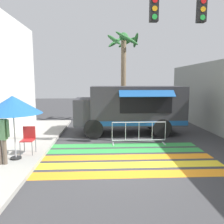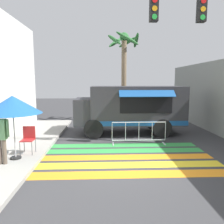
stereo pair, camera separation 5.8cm
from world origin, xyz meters
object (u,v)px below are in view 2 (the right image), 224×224
(traffic_signal_pole, at_px, (203,34))
(barricade_front, at_px, (139,133))
(folding_chair, at_px, (28,137))
(patio_umbrella, at_px, (13,105))
(vendor_person, at_px, (1,134))
(palm_tree, at_px, (124,61))
(food_truck, at_px, (128,106))

(traffic_signal_pole, xyz_separation_m, barricade_front, (-2.38, 0.59, -4.12))
(folding_chair, bearing_deg, patio_umbrella, -112.04)
(vendor_person, height_order, palm_tree, palm_tree)
(traffic_signal_pole, distance_m, patio_umbrella, 7.61)
(food_truck, height_order, patio_umbrella, food_truck)
(patio_umbrella, relative_size, palm_tree, 0.36)
(traffic_signal_pole, xyz_separation_m, vendor_person, (-7.22, -1.92, -3.51))
(barricade_front, bearing_deg, traffic_signal_pole, -13.85)
(palm_tree, bearing_deg, food_truck, -91.46)
(vendor_person, relative_size, palm_tree, 0.29)
(palm_tree, bearing_deg, traffic_signal_pole, -68.25)
(barricade_front, bearing_deg, vendor_person, -152.57)
(traffic_signal_pole, xyz_separation_m, folding_chair, (-6.74, -0.81, -3.90))
(traffic_signal_pole, height_order, folding_chair, traffic_signal_pole)
(barricade_front, height_order, palm_tree, palm_tree)
(vendor_person, xyz_separation_m, barricade_front, (4.83, 2.51, -0.61))
(food_truck, height_order, folding_chair, food_truck)
(food_truck, xyz_separation_m, folding_chair, (-4.13, -3.49, -0.73))
(traffic_signal_pole, height_order, barricade_front, traffic_signal_pole)
(barricade_front, relative_size, palm_tree, 0.40)
(food_truck, distance_m, patio_umbrella, 6.04)
(palm_tree, bearing_deg, patio_umbrella, -119.96)
(food_truck, distance_m, barricade_front, 2.31)
(patio_umbrella, distance_m, folding_chair, 1.43)
(vendor_person, bearing_deg, food_truck, 57.21)
(vendor_person, distance_m, barricade_front, 5.48)
(traffic_signal_pole, height_order, palm_tree, traffic_signal_pole)
(vendor_person, height_order, barricade_front, vendor_person)
(folding_chair, relative_size, barricade_front, 0.41)
(traffic_signal_pole, xyz_separation_m, patio_umbrella, (-6.99, -1.44, -2.64))
(food_truck, bearing_deg, palm_tree, 88.54)
(palm_tree, bearing_deg, vendor_person, -119.71)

